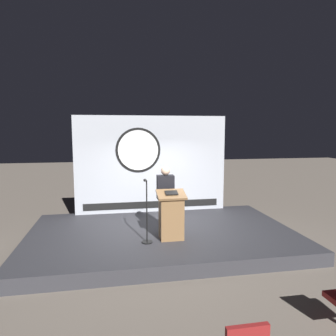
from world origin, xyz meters
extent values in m
plane|color=#6B6056|center=(0.00, 0.00, 0.00)|extent=(40.00, 40.00, 0.00)
cube|color=#333338|center=(0.00, 0.00, 0.15)|extent=(6.40, 4.00, 0.30)
cube|color=#B2B7C1|center=(0.00, 1.85, 1.73)|extent=(4.50, 0.10, 2.87)
cylinder|color=black|center=(-0.41, 1.80, 2.16)|extent=(1.31, 0.02, 1.31)
cylinder|color=white|center=(-0.41, 1.79, 2.16)|extent=(1.17, 0.02, 1.17)
cube|color=black|center=(0.00, 1.79, 0.52)|extent=(4.05, 0.02, 0.20)
cube|color=olive|center=(0.12, -0.60, 0.79)|extent=(0.52, 0.40, 0.99)
cube|color=olive|center=(0.12, -0.60, 1.32)|extent=(0.64, 0.50, 0.17)
cube|color=black|center=(0.12, -0.62, 1.36)|extent=(0.28, 0.20, 0.07)
cylinder|color=black|center=(0.07, -0.12, 0.71)|extent=(0.26, 0.26, 0.82)
cube|color=black|center=(0.07, -0.12, 1.40)|extent=(0.40, 0.24, 0.57)
sphere|color=beige|center=(0.07, -0.12, 1.80)|extent=(0.22, 0.22, 0.22)
cylinder|color=black|center=(-0.45, -0.75, 0.31)|extent=(0.24, 0.24, 0.02)
cylinder|color=black|center=(-0.45, -0.75, 0.99)|extent=(0.03, 0.03, 1.38)
cylinder|color=black|center=(-0.45, -0.59, 1.63)|extent=(0.02, 0.32, 0.02)
sphere|color=#262626|center=(-0.45, -0.42, 1.63)|extent=(0.07, 0.07, 0.07)
camera|label=1|loc=(-1.19, -7.27, 2.76)|focal=33.20mm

